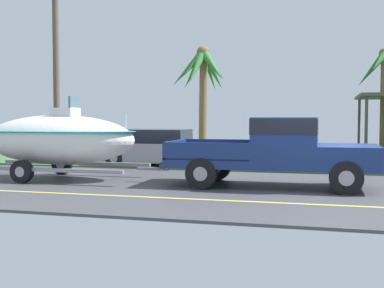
{
  "coord_description": "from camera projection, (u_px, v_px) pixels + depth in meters",
  "views": [
    {
      "loc": [
        0.3,
        -12.46,
        1.83
      ],
      "look_at": [
        -3.5,
        1.69,
        1.04
      ],
      "focal_mm": 46.62,
      "sensor_mm": 36.0,
      "label": 1
    }
  ],
  "objects": [
    {
      "name": "parked_sedan_near",
      "position": [
        159.0,
        148.0,
        18.61
      ],
      "size": [
        4.4,
        1.88,
        1.38
      ],
      "color": "#99999E",
      "rests_on": "ground"
    },
    {
      "name": "utility_pole",
      "position": [
        56.0,
        51.0,
        19.06
      ],
      "size": [
        0.24,
        1.8,
        8.44
      ],
      "color": "brown",
      "rests_on": "ground"
    },
    {
      "name": "boat_on_trailer",
      "position": [
        58.0,
        139.0,
        14.72
      ],
      "size": [
        6.11,
        2.41,
        2.44
      ],
      "color": "gray",
      "rests_on": "ground"
    },
    {
      "name": "pickup_truck_towing",
      "position": [
        285.0,
        148.0,
        13.01
      ],
      "size": [
        5.59,
        2.15,
        1.82
      ],
      "color": "navy",
      "rests_on": "ground"
    },
    {
      "name": "palm_tree_near_right",
      "position": [
        203.0,
        75.0,
        21.32
      ],
      "size": [
        2.84,
        3.02,
        4.89
      ],
      "color": "brown",
      "rests_on": "ground"
    },
    {
      "name": "ground",
      "position": [
        317.0,
        162.0,
        20.28
      ],
      "size": [
        36.0,
        22.0,
        0.11
      ],
      "color": "#424247"
    }
  ]
}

